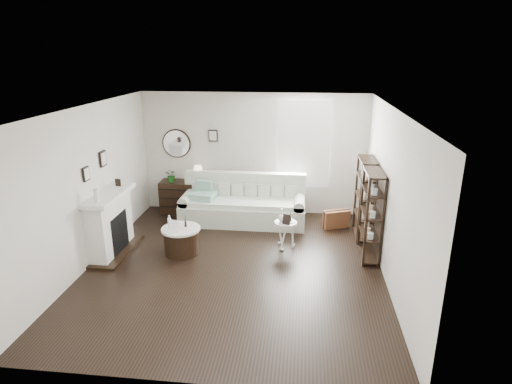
# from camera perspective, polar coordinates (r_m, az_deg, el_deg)

# --- Properties ---
(room) EXTENTS (5.50, 5.50, 5.50)m
(room) POSITION_cam_1_polar(r_m,az_deg,el_deg) (9.43, 4.07, 6.36)
(room) COLOR black
(room) RESTS_ON ground
(fireplace) EXTENTS (0.50, 1.40, 1.84)m
(fireplace) POSITION_cam_1_polar(r_m,az_deg,el_deg) (8.20, -18.80, -4.21)
(fireplace) COLOR white
(fireplace) RESTS_ON ground
(shelf_unit_far) EXTENTS (0.30, 0.80, 1.60)m
(shelf_unit_far) POSITION_cam_1_polar(r_m,az_deg,el_deg) (8.61, 14.28, -0.85)
(shelf_unit_far) COLOR black
(shelf_unit_far) RESTS_ON ground
(shelf_unit_near) EXTENTS (0.30, 0.80, 1.60)m
(shelf_unit_near) POSITION_cam_1_polar(r_m,az_deg,el_deg) (7.77, 15.10, -3.01)
(shelf_unit_near) COLOR black
(shelf_unit_near) RESTS_ON ground
(sofa) EXTENTS (2.65, 0.92, 1.03)m
(sofa) POSITION_cam_1_polar(r_m,az_deg,el_deg) (9.26, -1.69, -1.92)
(sofa) COLOR beige
(sofa) RESTS_ON ground
(quilt) EXTENTS (0.61, 0.53, 0.14)m
(quilt) POSITION_cam_1_polar(r_m,az_deg,el_deg) (9.21, -7.18, -0.47)
(quilt) COLOR #258B5F
(quilt) RESTS_ON sofa
(suitcase) EXTENTS (0.58, 0.38, 0.37)m
(suitcase) POSITION_cam_1_polar(r_m,az_deg,el_deg) (9.15, 10.65, -3.55)
(suitcase) COLOR brown
(suitcase) RESTS_ON ground
(dresser) EXTENTS (1.11, 0.48, 0.74)m
(dresser) POSITION_cam_1_polar(r_m,az_deg,el_deg) (9.89, -9.39, -0.65)
(dresser) COLOR black
(dresser) RESTS_ON ground
(table_lamp) EXTENTS (0.31, 0.31, 0.38)m
(table_lamp) POSITION_cam_1_polar(r_m,az_deg,el_deg) (9.64, -7.71, 2.41)
(table_lamp) COLOR white
(table_lamp) RESTS_ON dresser
(potted_plant) EXTENTS (0.33, 0.31, 0.29)m
(potted_plant) POSITION_cam_1_polar(r_m,az_deg,el_deg) (9.77, -11.18, 2.17)
(potted_plant) COLOR #195919
(potted_plant) RESTS_ON dresser
(drum_table) EXTENTS (0.71, 0.71, 0.49)m
(drum_table) POSITION_cam_1_polar(r_m,az_deg,el_deg) (7.99, -9.91, -6.35)
(drum_table) COLOR black
(drum_table) RESTS_ON ground
(pedestal_table) EXTENTS (0.43, 0.43, 0.52)m
(pedestal_table) POSITION_cam_1_polar(r_m,az_deg,el_deg) (8.00, 3.96, -4.29)
(pedestal_table) COLOR silver
(pedestal_table) RESTS_ON ground
(eiffel_drum) EXTENTS (0.14, 0.14, 0.21)m
(eiffel_drum) POSITION_cam_1_polar(r_m,az_deg,el_deg) (7.87, -9.39, -3.95)
(eiffel_drum) COLOR black
(eiffel_drum) RESTS_ON drum_table
(bottle_drum) EXTENTS (0.06, 0.06, 0.27)m
(bottle_drum) POSITION_cam_1_polar(r_m,az_deg,el_deg) (7.82, -11.46, -3.98)
(bottle_drum) COLOR silver
(bottle_drum) RESTS_ON drum_table
(card_frame_drum) EXTENTS (0.17, 0.08, 0.21)m
(card_frame_drum) POSITION_cam_1_polar(r_m,az_deg,el_deg) (7.71, -10.76, -4.50)
(card_frame_drum) COLOR white
(card_frame_drum) RESTS_ON drum_table
(eiffel_ped) EXTENTS (0.12, 0.12, 0.19)m
(eiffel_ped) POSITION_cam_1_polar(r_m,az_deg,el_deg) (7.98, 4.60, -3.32)
(eiffel_ped) COLOR black
(eiffel_ped) RESTS_ON pedestal_table
(flask_ped) EXTENTS (0.14, 0.14, 0.26)m
(flask_ped) POSITION_cam_1_polar(r_m,az_deg,el_deg) (7.96, 3.46, -3.07)
(flask_ped) COLOR silver
(flask_ped) RESTS_ON pedestal_table
(card_frame_ped) EXTENTS (0.15, 0.09, 0.19)m
(card_frame_ped) POSITION_cam_1_polar(r_m,az_deg,el_deg) (7.85, 4.08, -3.67)
(card_frame_ped) COLOR black
(card_frame_ped) RESTS_ON pedestal_table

